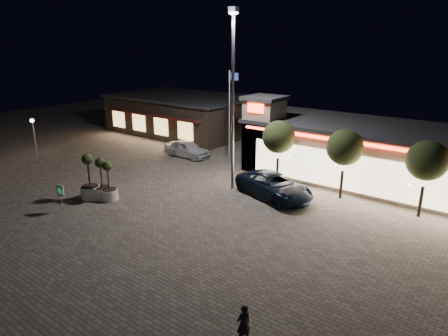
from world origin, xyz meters
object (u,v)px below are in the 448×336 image
Objects in this scene: pedestrian at (243,324)px; planter_left at (109,188)px; valet_sign at (60,193)px; white_sedan at (187,149)px; planter_mid at (90,185)px; pickup_truck at (274,186)px.

planter_left reaches higher than pedestrian.
white_sedan is at bearing 98.75° from valet_sign.
planter_mid reaches higher than valet_sign.
planter_left is at bearing 24.02° from planter_mid.
valet_sign is at bearing -105.34° from planter_left.
white_sedan is 11.71m from planter_mid.
planter_mid is (-16.13, 4.97, 0.21)m from pedestrian.
pickup_truck is 11.16m from planter_left.
planter_mid is at bearing -82.94° from pedestrian.
valet_sign reaches higher than pedestrian.
planter_left reaches higher than white_sedan.
planter_left is (2.99, -11.01, 0.07)m from white_sedan.
white_sedan is (-11.55, 3.85, -0.05)m from pickup_truck.
planter_left is 1.54× the size of valet_sign.
pickup_truck is 13.85m from valet_sign.
valet_sign is at bearing -75.01° from pedestrian.
white_sedan is 14.20m from valet_sign.
pickup_truck is 1.30× the size of white_sedan.
white_sedan is at bearing -108.73° from pedestrian.
planter_mid reaches higher than white_sedan.
pedestrian is at bearing -9.18° from valet_sign.
white_sedan is 11.41m from planter_left.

